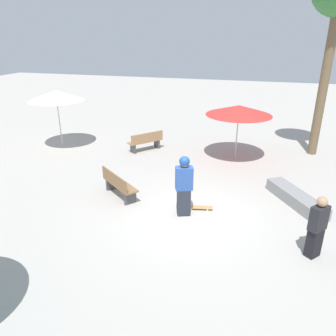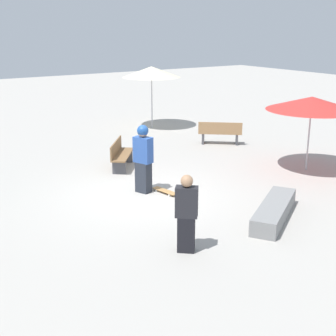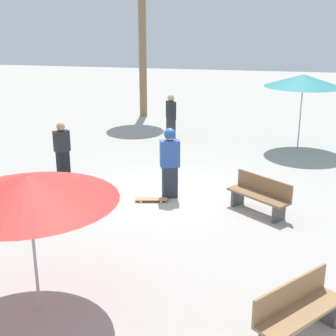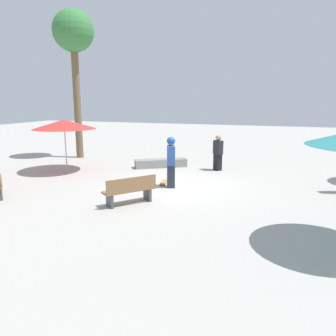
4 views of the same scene
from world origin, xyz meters
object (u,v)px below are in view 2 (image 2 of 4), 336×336
skateboard (165,191)px  bench_far (121,155)px  shade_umbrella_red (312,103)px  bystander_watching (186,214)px  skater_main (143,156)px  concrete_ledge (274,211)px  bench_near (220,133)px  shade_umbrella_cream (152,72)px

skateboard → bench_far: size_ratio=0.54×
bench_far → shade_umbrella_red: (3.27, 4.65, 1.62)m
bystander_watching → skateboard: bearing=105.1°
skater_main → concrete_ledge: 3.65m
skater_main → bystander_watching: (3.39, -1.02, -0.19)m
bench_near → bench_far: (0.69, -4.49, 0.00)m
skateboard → shade_umbrella_cream: (-7.28, 4.02, 2.31)m
concrete_ledge → shade_umbrella_red: 4.58m
concrete_ledge → bench_near: size_ratio=1.52×
skater_main → shade_umbrella_cream: 8.32m
concrete_ledge → bench_far: (-5.46, -1.08, 0.24)m
concrete_ledge → skater_main: bearing=-153.5°
bench_far → shade_umbrella_cream: shade_umbrella_cream is taller
skater_main → bystander_watching: skater_main is taller
skater_main → bench_near: skater_main is taller
shade_umbrella_cream → bystander_watching: 11.76m
concrete_ledge → shade_umbrella_cream: bearing=164.2°
shade_umbrella_red → shade_umbrella_cream: bearing=-174.8°
skater_main → concrete_ledge: skater_main is taller
bench_far → skateboard: bearing=36.1°
concrete_ledge → bench_near: (-6.14, 3.41, 0.24)m
bench_far → bystander_watching: (5.66, -1.53, 0.36)m
bench_near → bystander_watching: 8.75m
skater_main → shade_umbrella_red: size_ratio=0.68×
skateboard → shade_umbrella_cream: shade_umbrella_cream is taller
shade_umbrella_cream → bystander_watching: size_ratio=1.66×
concrete_ledge → shade_umbrella_cream: shade_umbrella_cream is taller
bench_near → shade_umbrella_red: size_ratio=0.57×
skater_main → skateboard: (0.39, 0.42, -0.92)m
skater_main → bystander_watching: bearing=-38.0°
shade_umbrella_cream → bench_near: bearing=8.0°
bench_far → shade_umbrella_red: 5.91m
bystander_watching → skater_main: bearing=114.0°
skateboard → shade_umbrella_cream: size_ratio=0.32×
shade_umbrella_cream → shade_umbrella_red: shade_umbrella_cream is taller
skateboard → concrete_ledge: size_ratio=0.36×
bench_near → bystander_watching: size_ratio=0.97×
concrete_ledge → bench_far: bench_far is taller
skateboard → bench_far: (-2.65, 0.09, 0.37)m
skater_main → bench_near: 5.83m
bench_far → bystander_watching: bearing=23.0°
shade_umbrella_red → concrete_ledge: bearing=-58.6°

